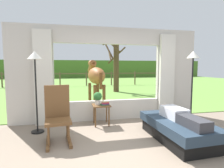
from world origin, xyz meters
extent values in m
plane|color=gray|center=(0.00, 0.00, 0.00)|extent=(12.00, 12.00, 0.00)
cube|color=beige|center=(-2.02, 2.26, 1.27)|extent=(1.15, 0.12, 2.55)
cube|color=beige|center=(2.02, 2.26, 1.27)|extent=(1.15, 0.12, 2.55)
cube|color=beige|center=(0.00, 2.26, 0.28)|extent=(2.90, 0.12, 0.55)
cube|color=beige|center=(0.00, 2.26, 2.33)|extent=(2.90, 0.12, 0.45)
cube|color=silver|center=(-1.69, 2.12, 1.20)|extent=(0.44, 0.10, 2.40)
cube|color=silver|center=(1.69, 2.12, 1.20)|extent=(0.44, 0.10, 2.40)
cube|color=olive|center=(0.00, 13.16, 0.01)|extent=(36.00, 21.68, 0.02)
cube|color=#496E2B|center=(0.00, 23.00, 1.20)|extent=(36.00, 2.00, 2.40)
cube|color=black|center=(1.09, 0.56, 0.12)|extent=(0.89, 1.60, 0.24)
cube|color=#233342|center=(1.09, 0.56, 0.33)|extent=(0.97, 1.74, 0.18)
cube|color=silver|center=(1.09, 0.71, 0.53)|extent=(0.37, 0.61, 0.22)
cube|color=#333338|center=(1.09, 0.11, 0.51)|extent=(0.31, 0.69, 0.18)
sphere|color=tan|center=(1.09, 1.10, 0.53)|extent=(0.20, 0.20, 0.20)
cube|color=brown|center=(-1.25, 0.89, 0.44)|extent=(0.54, 0.54, 0.06)
cube|color=brown|center=(-1.28, 1.10, 0.78)|extent=(0.48, 0.12, 0.68)
cube|color=brown|center=(-1.45, 0.87, 0.03)|extent=(0.14, 0.68, 0.06)
cube|color=brown|center=(-1.06, 0.92, 0.03)|extent=(0.14, 0.68, 0.06)
cylinder|color=brown|center=(-1.41, 0.69, 0.24)|extent=(0.04, 0.04, 0.38)
cylinder|color=brown|center=(-1.05, 0.74, 0.24)|extent=(0.04, 0.04, 0.38)
cylinder|color=brown|center=(-1.46, 1.05, 0.24)|extent=(0.04, 0.04, 0.38)
cylinder|color=brown|center=(-1.10, 1.09, 0.24)|extent=(0.04, 0.04, 0.38)
cube|color=brown|center=(-0.27, 1.84, 0.51)|extent=(0.44, 0.44, 0.03)
cylinder|color=brown|center=(-0.44, 1.67, 0.24)|extent=(0.04, 0.04, 0.49)
cylinder|color=brown|center=(-0.10, 1.67, 0.24)|extent=(0.04, 0.04, 0.49)
cylinder|color=brown|center=(-0.44, 2.01, 0.24)|extent=(0.04, 0.04, 0.49)
cylinder|color=brown|center=(-0.10, 2.01, 0.24)|extent=(0.04, 0.04, 0.49)
cylinder|color=silver|center=(-0.35, 1.90, 0.58)|extent=(0.14, 0.14, 0.12)
sphere|color=#2D6B2D|center=(-0.35, 1.90, 0.73)|extent=(0.22, 0.22, 0.22)
cube|color=#337247|center=(-0.19, 1.79, 0.53)|extent=(0.21, 0.15, 0.02)
cube|color=#59336B|center=(-0.18, 1.78, 0.55)|extent=(0.18, 0.14, 0.03)
cube|color=#B22D28|center=(-0.18, 1.78, 0.58)|extent=(0.17, 0.13, 0.04)
cube|color=beige|center=(-0.18, 1.77, 0.62)|extent=(0.17, 0.13, 0.03)
cylinder|color=black|center=(-1.77, 1.60, 0.01)|extent=(0.28, 0.28, 0.03)
cylinder|color=black|center=(-1.77, 1.60, 0.82)|extent=(0.04, 0.04, 1.65)
cone|color=white|center=(-1.77, 1.60, 1.74)|extent=(0.32, 0.32, 0.18)
cylinder|color=black|center=(2.00, 1.39, 0.01)|extent=(0.28, 0.28, 0.03)
cylinder|color=black|center=(2.00, 1.39, 0.85)|extent=(0.04, 0.04, 1.70)
cone|color=white|center=(2.00, 1.39, 1.79)|extent=(0.32, 0.32, 0.18)
ellipsoid|color=brown|center=(-0.15, 3.82, 1.17)|extent=(0.71, 1.30, 0.60)
cylinder|color=brown|center=(-0.23, 4.50, 1.48)|extent=(0.33, 0.63, 0.53)
ellipsoid|color=brown|center=(-0.26, 4.74, 1.63)|extent=(0.26, 0.50, 0.24)
cube|color=#593319|center=(-0.22, 4.42, 1.51)|extent=(0.13, 0.44, 0.32)
cylinder|color=#593319|center=(-0.07, 3.23, 1.02)|extent=(0.11, 0.11, 0.55)
cylinder|color=#593319|center=(-0.36, 4.22, 0.45)|extent=(0.11, 0.11, 0.85)
cylinder|color=#593319|center=(-0.04, 4.26, 0.45)|extent=(0.11, 0.11, 0.85)
cylinder|color=#593319|center=(-0.26, 3.39, 0.45)|extent=(0.11, 0.11, 0.85)
cylinder|color=#593319|center=(0.06, 3.43, 0.45)|extent=(0.11, 0.11, 0.85)
cylinder|color=#4C3823|center=(1.49, 7.64, 1.54)|extent=(0.32, 0.32, 3.03)
cylinder|color=#47331E|center=(1.09, 7.29, 2.80)|extent=(0.87, 0.98, 1.03)
cylinder|color=#47331E|center=(1.11, 7.67, 2.20)|extent=(0.17, 0.99, 0.65)
cylinder|color=#47331E|center=(1.19, 8.02, 3.10)|extent=(1.04, 0.84, 0.78)
cylinder|color=#47331E|center=(1.06, 7.52, 2.35)|extent=(0.36, 0.98, 0.96)
cylinder|color=#47331E|center=(1.63, 8.12, 2.19)|extent=(1.09, 0.39, 1.04)
cylinder|color=brown|center=(-6.00, 11.46, 0.57)|extent=(0.10, 0.10, 1.10)
cylinder|color=brown|center=(-4.00, 11.46, 0.57)|extent=(0.10, 0.10, 1.10)
cylinder|color=brown|center=(-2.00, 11.46, 0.57)|extent=(0.10, 0.10, 1.10)
cylinder|color=brown|center=(0.00, 11.46, 0.57)|extent=(0.10, 0.10, 1.10)
cylinder|color=brown|center=(2.00, 11.46, 0.57)|extent=(0.10, 0.10, 1.10)
cylinder|color=brown|center=(4.00, 11.46, 0.57)|extent=(0.10, 0.10, 1.10)
cylinder|color=brown|center=(6.00, 11.46, 0.57)|extent=(0.10, 0.10, 1.10)
cylinder|color=brown|center=(8.00, 11.46, 0.57)|extent=(0.10, 0.10, 1.10)
cube|color=brown|center=(0.00, 11.46, 0.97)|extent=(16.00, 0.06, 0.08)
camera|label=1|loc=(-0.93, -2.60, 1.48)|focal=28.61mm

